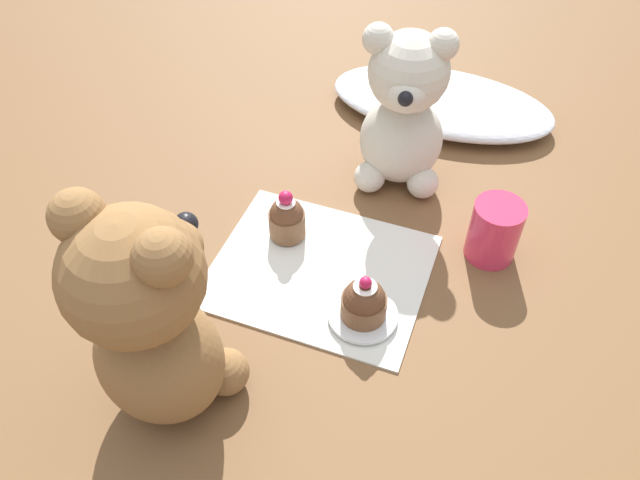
# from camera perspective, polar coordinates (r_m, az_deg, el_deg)

# --- Properties ---
(ground_plane) EXTENTS (4.00, 4.00, 0.00)m
(ground_plane) POSITION_cam_1_polar(r_m,az_deg,el_deg) (0.77, -0.00, -2.84)
(ground_plane) COLOR brown
(knitted_placemat) EXTENTS (0.26, 0.21, 0.01)m
(knitted_placemat) POSITION_cam_1_polar(r_m,az_deg,el_deg) (0.77, -0.00, -2.70)
(knitted_placemat) COLOR silver
(knitted_placemat) RESTS_ON ground_plane
(tulle_cloth) EXTENTS (0.35, 0.18, 0.04)m
(tulle_cloth) POSITION_cam_1_polar(r_m,az_deg,el_deg) (1.02, 11.01, 12.30)
(tulle_cloth) COLOR silver
(tulle_cloth) RESTS_ON ground_plane
(teddy_bear_cream) EXTENTS (0.13, 0.13, 0.23)m
(teddy_bear_cream) POSITION_cam_1_polar(r_m,az_deg,el_deg) (0.83, 7.69, 11.47)
(teddy_bear_cream) COLOR beige
(teddy_bear_cream) RESTS_ON ground_plane
(teddy_bear_tan) EXTENTS (0.15, 0.15, 0.27)m
(teddy_bear_tan) POSITION_cam_1_polar(r_m,az_deg,el_deg) (0.58, -15.19, -7.00)
(teddy_bear_tan) COLOR olive
(teddy_bear_tan) RESTS_ON ground_plane
(cupcake_near_cream_bear) EXTENTS (0.05, 0.05, 0.07)m
(cupcake_near_cream_bear) POSITION_cam_1_polar(r_m,az_deg,el_deg) (0.79, -3.06, 2.02)
(cupcake_near_cream_bear) COLOR brown
(cupcake_near_cream_bear) RESTS_ON knitted_placemat
(saucer_plate) EXTENTS (0.08, 0.08, 0.01)m
(saucer_plate) POSITION_cam_1_polar(r_m,az_deg,el_deg) (0.72, 3.94, -6.83)
(saucer_plate) COLOR silver
(saucer_plate) RESTS_ON knitted_placemat
(cupcake_near_tan_bear) EXTENTS (0.05, 0.05, 0.06)m
(cupcake_near_tan_bear) POSITION_cam_1_polar(r_m,az_deg,el_deg) (0.70, 4.04, -5.65)
(cupcake_near_tan_bear) COLOR brown
(cupcake_near_tan_bear) RESTS_ON saucer_plate
(juice_glass) EXTENTS (0.06, 0.06, 0.08)m
(juice_glass) POSITION_cam_1_polar(r_m,az_deg,el_deg) (0.79, 15.66, 0.81)
(juice_glass) COLOR #DB3356
(juice_glass) RESTS_ON ground_plane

